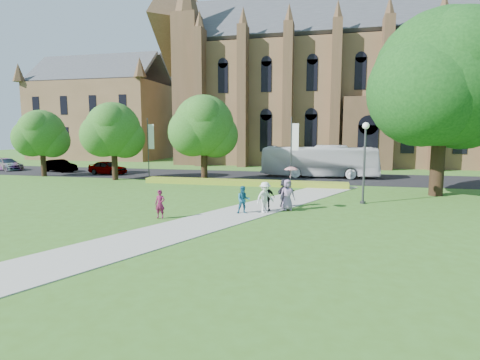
% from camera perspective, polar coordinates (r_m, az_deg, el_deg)
% --- Properties ---
extents(ground, '(160.00, 160.00, 0.00)m').
position_cam_1_polar(ground, '(19.89, -2.23, -6.10)').
color(ground, '#3C651E').
rests_on(ground, ground).
extents(road, '(160.00, 10.00, 0.02)m').
position_cam_1_polar(road, '(39.27, 5.46, 0.50)').
color(road, black).
rests_on(road, ground).
extents(footpath, '(15.58, 28.54, 0.04)m').
position_cam_1_polar(footpath, '(20.83, -1.50, -5.44)').
color(footpath, '#B2B2A8').
rests_on(footpath, ground).
extents(flower_hedge, '(18.00, 1.40, 0.45)m').
position_cam_1_polar(flower_hedge, '(32.94, 0.45, -0.38)').
color(flower_hedge, gold).
rests_on(flower_hedge, ground).
extents(cathedral, '(52.60, 18.25, 28.00)m').
position_cam_1_polar(cathedral, '(59.20, 18.27, 15.02)').
color(cathedral, brown).
rests_on(cathedral, ground).
extents(building_west, '(22.00, 14.00, 18.30)m').
position_cam_1_polar(building_west, '(72.33, -20.09, 10.45)').
color(building_west, brown).
rests_on(building_west, ground).
extents(streetlamp, '(0.44, 0.44, 5.24)m').
position_cam_1_polar(streetlamp, '(25.32, 18.47, 3.94)').
color(streetlamp, '#38383D').
rests_on(streetlamp, ground).
extents(large_tree, '(9.60, 9.60, 13.20)m').
position_cam_1_polar(large_tree, '(30.93, 28.54, 13.39)').
color(large_tree, '#332114').
rests_on(large_tree, ground).
extents(street_tree_0, '(5.20, 5.20, 7.50)m').
position_cam_1_polar(street_tree_0, '(38.36, -18.74, 7.28)').
color(street_tree_0, '#332114').
rests_on(street_tree_0, ground).
extents(street_tree_1, '(5.60, 5.60, 8.05)m').
position_cam_1_polar(street_tree_1, '(34.99, -5.55, 8.23)').
color(street_tree_1, '#332114').
rests_on(street_tree_1, ground).
extents(street_tree_2, '(4.80, 4.80, 6.95)m').
position_cam_1_polar(street_tree_2, '(44.51, -28.00, 6.31)').
color(street_tree_2, '#332114').
rests_on(street_tree_2, ground).
extents(banner_pole_0, '(0.70, 0.10, 6.00)m').
position_cam_1_polar(banner_pole_0, '(34.02, 8.00, 5.14)').
color(banner_pole_0, '#38383D').
rests_on(banner_pole_0, ground).
extents(banner_pole_1, '(0.70, 0.10, 6.00)m').
position_cam_1_polar(banner_pole_1, '(37.91, -13.67, 5.21)').
color(banner_pole_1, '#38383D').
rests_on(banner_pole_1, ground).
extents(tour_coach, '(11.84, 2.82, 3.29)m').
position_cam_1_polar(tour_coach, '(39.42, 11.96, 2.82)').
color(tour_coach, white).
rests_on(tour_coach, road).
extents(car_0, '(4.61, 2.47, 1.49)m').
position_cam_1_polar(car_0, '(43.77, -19.52, 1.80)').
color(car_0, gray).
rests_on(car_0, road).
extents(car_1, '(4.57, 2.44, 1.43)m').
position_cam_1_polar(car_1, '(48.71, -25.78, 1.97)').
color(car_1, gray).
rests_on(car_1, road).
extents(car_2, '(5.38, 3.54, 1.45)m').
position_cam_1_polar(car_2, '(54.15, -32.00, 2.06)').
color(car_2, gray).
rests_on(car_2, road).
extents(pedestrian_0, '(0.56, 0.37, 1.52)m').
position_cam_1_polar(pedestrian_0, '(20.43, -12.09, -3.61)').
color(pedestrian_0, maroon).
rests_on(pedestrian_0, footpath).
extents(pedestrian_1, '(0.91, 0.80, 1.56)m').
position_cam_1_polar(pedestrian_1, '(21.16, 0.52, -3.03)').
color(pedestrian_1, '#185A7A').
rests_on(pedestrian_1, footpath).
extents(pedestrian_2, '(1.27, 1.28, 1.77)m').
position_cam_1_polar(pedestrian_2, '(21.35, 3.84, -2.66)').
color(pedestrian_2, silver).
rests_on(pedestrian_2, footpath).
extents(pedestrian_3, '(1.00, 0.67, 1.58)m').
position_cam_1_polar(pedestrian_3, '(21.95, 4.11, -2.64)').
color(pedestrian_3, black).
rests_on(pedestrian_3, footpath).
extents(pedestrian_4, '(1.05, 0.89, 1.82)m').
position_cam_1_polar(pedestrian_4, '(22.22, 7.24, -2.25)').
color(pedestrian_4, gray).
rests_on(pedestrian_4, footpath).
extents(pedestrian_5, '(1.25, 1.64, 1.73)m').
position_cam_1_polar(pedestrian_5, '(23.22, 6.77, -1.95)').
color(pedestrian_5, '#282931').
rests_on(pedestrian_5, footpath).
extents(parasol, '(0.96, 0.96, 0.67)m').
position_cam_1_polar(parasol, '(22.14, 7.78, 0.95)').
color(parasol, '#F1AAC8').
rests_on(parasol, pedestrian_4).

